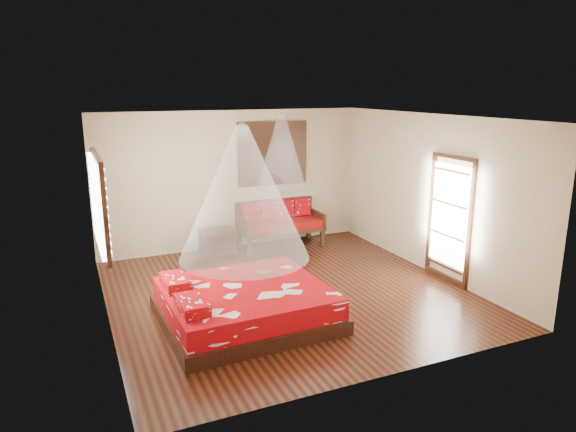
% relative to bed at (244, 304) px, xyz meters
% --- Properties ---
extents(room, '(5.54, 5.54, 2.84)m').
position_rel_bed_xyz_m(room, '(0.98, 0.72, 1.15)').
color(room, black).
rests_on(room, ground).
extents(bed, '(2.36, 2.14, 0.65)m').
position_rel_bed_xyz_m(bed, '(0.00, 0.00, 0.00)').
color(bed, black).
rests_on(bed, floor).
extents(daybed, '(1.73, 0.77, 0.94)m').
position_rel_bed_xyz_m(daybed, '(1.85, 3.10, 0.27)').
color(daybed, black).
rests_on(daybed, floor).
extents(storage_chest, '(0.72, 0.54, 0.48)m').
position_rel_bed_xyz_m(storage_chest, '(0.53, 3.17, -0.01)').
color(storage_chest, black).
rests_on(storage_chest, floor).
extents(shutter_panel, '(1.52, 0.06, 1.32)m').
position_rel_bed_xyz_m(shutter_panel, '(1.85, 3.44, 1.65)').
color(shutter_panel, black).
rests_on(shutter_panel, wall_back).
extents(window_left, '(0.10, 1.74, 1.34)m').
position_rel_bed_xyz_m(window_left, '(-1.73, 0.92, 1.45)').
color(window_left, black).
rests_on(window_left, wall_left).
extents(glazed_door, '(0.08, 1.02, 2.16)m').
position_rel_bed_xyz_m(glazed_door, '(3.70, 0.12, 0.82)').
color(glazed_door, black).
rests_on(glazed_door, floor).
extents(wine_tray, '(0.24, 0.24, 0.20)m').
position_rel_bed_xyz_m(wine_tray, '(0.47, 0.43, 0.30)').
color(wine_tray, brown).
rests_on(wine_tray, bed).
extents(mosquito_net_main, '(1.79, 1.79, 1.80)m').
position_rel_bed_xyz_m(mosquito_net_main, '(0.02, 0.00, 1.60)').
color(mosquito_net_main, white).
rests_on(mosquito_net_main, ceiling).
extents(mosquito_net_daybed, '(1.01, 1.01, 1.50)m').
position_rel_bed_xyz_m(mosquito_net_daybed, '(1.85, 2.97, 1.75)').
color(mosquito_net_daybed, white).
rests_on(mosquito_net_daybed, ceiling).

